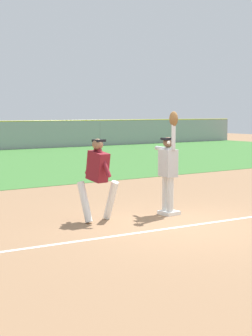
# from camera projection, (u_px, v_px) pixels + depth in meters

# --- Properties ---
(ground_plane) EXTENTS (69.61, 69.61, 0.00)m
(ground_plane) POSITION_uv_depth(u_px,v_px,m) (177.00, 225.00, 10.54)
(ground_plane) COLOR #936D4C
(chalk_foul_line) EXTENTS (11.98, 0.90, 0.01)m
(chalk_foul_line) POSITION_uv_depth(u_px,v_px,m) (16.00, 250.00, 8.65)
(chalk_foul_line) COLOR white
(chalk_foul_line) RESTS_ON ground_plane
(first_base) EXTENTS (0.40, 0.40, 0.08)m
(first_base) POSITION_uv_depth(u_px,v_px,m) (169.00, 213.00, 11.66)
(first_base) COLOR white
(first_base) RESTS_ON ground_plane
(fielder) EXTENTS (0.33, 0.90, 2.28)m
(fielder) POSITION_uv_depth(u_px,v_px,m) (168.00, 164.00, 11.53)
(fielder) COLOR silver
(fielder) RESTS_ON ground_plane
(runner) EXTENTS (0.76, 0.85, 1.72)m
(runner) POSITION_uv_depth(u_px,v_px,m) (98.00, 174.00, 10.84)
(runner) COLOR white
(runner) RESTS_ON ground_plane
(baseball) EXTENTS (0.07, 0.07, 0.07)m
(baseball) POSITION_uv_depth(u_px,v_px,m) (169.00, 143.00, 11.27)
(baseball) COLOR white
(parked_car_green) EXTENTS (4.48, 2.28, 1.25)m
(parked_car_green) POSITION_uv_depth(u_px,v_px,m) (21.00, 136.00, 34.71)
(parked_car_green) COLOR #1E6B33
(parked_car_green) RESTS_ON ground_plane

